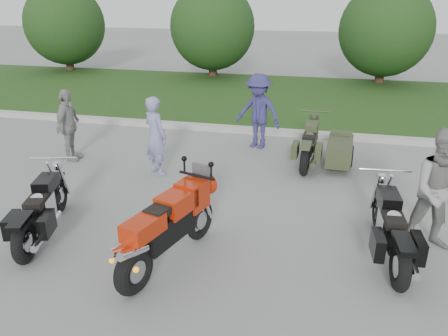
% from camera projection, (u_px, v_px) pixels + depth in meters
% --- Properties ---
extents(ground, '(80.00, 80.00, 0.00)m').
position_uv_depth(ground, '(183.00, 250.00, 6.52)').
color(ground, gray).
rests_on(ground, ground).
extents(curb, '(60.00, 0.30, 0.15)m').
position_uv_depth(curb, '(251.00, 130.00, 11.91)').
color(curb, '#AEACA3').
rests_on(curb, ground).
extents(grass_strip, '(60.00, 8.00, 0.14)m').
position_uv_depth(grass_strip, '(271.00, 97.00, 15.66)').
color(grass_strip, '#30521C').
rests_on(grass_strip, ground).
extents(tree_far_left, '(3.60, 3.60, 4.00)m').
position_uv_depth(tree_far_left, '(65.00, 25.00, 19.98)').
color(tree_far_left, '#3F2B1C').
rests_on(tree_far_left, ground).
extents(tree_mid_left, '(3.60, 3.60, 4.00)m').
position_uv_depth(tree_mid_left, '(212.00, 27.00, 18.52)').
color(tree_mid_left, '#3F2B1C').
rests_on(tree_mid_left, ground).
extents(tree_mid_right, '(3.60, 3.60, 4.00)m').
position_uv_depth(tree_mid_right, '(386.00, 30.00, 17.05)').
color(tree_mid_right, '#3F2B1C').
rests_on(tree_mid_right, ground).
extents(sportbike_red, '(0.84, 2.14, 1.04)m').
position_uv_depth(sportbike_red, '(167.00, 226.00, 5.98)').
color(sportbike_red, black).
rests_on(sportbike_red, ground).
extents(cruiser_left, '(0.77, 2.16, 0.85)m').
position_uv_depth(cruiser_left, '(41.00, 212.00, 6.74)').
color(cruiser_left, black).
rests_on(cruiser_left, ground).
extents(cruiser_right, '(0.46, 2.25, 0.87)m').
position_uv_depth(cruiser_right, '(391.00, 231.00, 6.18)').
color(cruiser_right, black).
rests_on(cruiser_right, ground).
extents(cruiser_sidecar, '(1.14, 2.20, 0.85)m').
position_uv_depth(cruiser_sidecar, '(327.00, 149.00, 9.56)').
color(cruiser_sidecar, black).
rests_on(cruiser_sidecar, ground).
extents(person_stripe, '(0.72, 0.66, 1.66)m').
position_uv_depth(person_stripe, '(156.00, 136.00, 9.00)').
color(person_stripe, '#8486B4').
rests_on(person_stripe, ground).
extents(person_grey, '(0.93, 0.74, 1.86)m').
position_uv_depth(person_grey, '(442.00, 191.00, 6.27)').
color(person_grey, gray).
rests_on(person_grey, ground).
extents(person_denim, '(1.33, 1.04, 1.81)m').
position_uv_depth(person_denim, '(258.00, 112.00, 10.53)').
color(person_denim, navy).
rests_on(person_denim, ground).
extents(person_back, '(0.49, 0.98, 1.62)m').
position_uv_depth(person_back, '(68.00, 125.00, 9.77)').
color(person_back, gray).
rests_on(person_back, ground).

